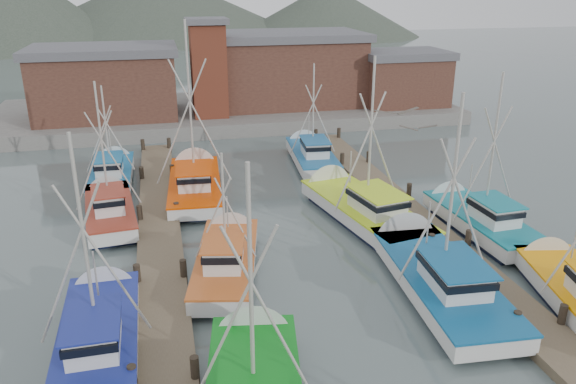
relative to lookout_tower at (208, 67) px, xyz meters
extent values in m
plane|color=#465554|center=(2.00, -33.00, -5.55)|extent=(260.00, 260.00, 0.00)
cube|color=brown|center=(-5.00, -29.00, -5.35)|extent=(2.20, 46.00, 0.40)
cylinder|color=black|center=(-6.00, -28.00, -5.10)|extent=(0.30, 0.30, 1.50)
cylinder|color=black|center=(-6.00, -21.00, -5.10)|extent=(0.30, 0.30, 1.50)
cylinder|color=black|center=(-6.00, -14.00, -5.10)|extent=(0.30, 0.30, 1.50)
cylinder|color=black|center=(-6.00, -7.00, -5.10)|extent=(0.30, 0.30, 1.50)
cylinder|color=black|center=(-4.00, -35.00, -5.10)|extent=(0.30, 0.30, 1.50)
cylinder|color=black|center=(-4.00, -28.00, -5.10)|extent=(0.30, 0.30, 1.50)
cylinder|color=black|center=(-4.00, -21.00, -5.10)|extent=(0.30, 0.30, 1.50)
cylinder|color=black|center=(-4.00, -14.00, -5.10)|extent=(0.30, 0.30, 1.50)
cylinder|color=black|center=(-4.00, -7.00, -5.10)|extent=(0.30, 0.30, 1.50)
cube|color=brown|center=(9.00, -29.00, -5.35)|extent=(2.20, 46.00, 0.40)
cylinder|color=black|center=(8.00, -35.00, -5.10)|extent=(0.30, 0.30, 1.50)
cylinder|color=black|center=(8.00, -28.00, -5.10)|extent=(0.30, 0.30, 1.50)
cylinder|color=black|center=(8.00, -21.00, -5.10)|extent=(0.30, 0.30, 1.50)
cylinder|color=black|center=(8.00, -14.00, -5.10)|extent=(0.30, 0.30, 1.50)
cylinder|color=black|center=(8.00, -7.00, -5.10)|extent=(0.30, 0.30, 1.50)
cylinder|color=black|center=(10.00, -35.00, -5.10)|extent=(0.30, 0.30, 1.50)
cylinder|color=black|center=(10.00, -28.00, -5.10)|extent=(0.30, 0.30, 1.50)
cylinder|color=black|center=(10.00, -21.00, -5.10)|extent=(0.30, 0.30, 1.50)
cylinder|color=black|center=(10.00, -14.00, -5.10)|extent=(0.30, 0.30, 1.50)
cylinder|color=black|center=(10.00, -7.00, -5.10)|extent=(0.30, 0.30, 1.50)
cube|color=gray|center=(2.00, 4.00, -4.95)|extent=(44.00, 16.00, 1.20)
cube|color=brown|center=(-9.00, 2.00, -1.60)|extent=(12.00, 8.00, 5.50)
cube|color=#5C5B61|center=(-9.00, 2.00, 1.50)|extent=(12.72, 8.48, 0.70)
cube|color=brown|center=(8.00, 4.00, -1.25)|extent=(14.00, 9.00, 6.20)
cube|color=#5C5B61|center=(8.00, 4.00, 2.20)|extent=(14.84, 9.54, 0.70)
cube|color=brown|center=(19.00, 1.00, -2.10)|extent=(8.00, 6.00, 4.50)
cube|color=#5C5B61|center=(19.00, 1.00, 0.50)|extent=(8.48, 6.36, 0.70)
cube|color=#5E291A|center=(0.00, 0.00, -0.35)|extent=(3.00, 3.00, 8.00)
cube|color=#5C5B61|center=(0.00, 0.00, 3.90)|extent=(3.60, 3.60, 0.50)
cone|color=#4A5446|center=(-3.00, 97.00, -5.55)|extent=(140.00, 140.00, 30.00)
cone|color=#4A5446|center=(37.00, 87.00, -5.55)|extent=(90.00, 90.00, 24.00)
cone|color=silver|center=(-1.68, -32.99, -5.00)|extent=(2.91, 1.54, 2.77)
cylinder|color=#B3ADA4|center=(-2.44, -37.54, -0.70)|extent=(0.14, 0.14, 7.50)
cylinder|color=#B3ADA4|center=(-3.00, -37.44, -1.58)|extent=(2.66, 0.53, 5.87)
cylinder|color=#B3ADA4|center=(-1.88, -37.63, -1.58)|extent=(2.66, 0.53, 5.87)
cylinder|color=#B3ADA4|center=(-2.15, -35.79, -3.25)|extent=(0.08, 0.08, 2.47)
cube|color=black|center=(6.72, -31.44, -5.50)|extent=(3.36, 8.79, 0.70)
cube|color=silver|center=(6.72, -31.44, -4.85)|extent=(3.82, 9.98, 0.80)
cube|color=#0F588C|center=(6.72, -31.44, -4.47)|extent=(3.92, 10.09, 0.10)
cone|color=silver|center=(7.04, -26.56, -5.00)|extent=(3.13, 1.30, 3.06)
cube|color=silver|center=(6.64, -32.62, -3.90)|extent=(2.17, 3.06, 1.10)
cube|color=black|center=(6.64, -32.62, -3.67)|extent=(2.31, 3.36, 0.28)
cube|color=#0F588C|center=(6.64, -32.62, -3.31)|extent=(2.45, 3.57, 0.07)
cylinder|color=#B3ADA4|center=(6.70, -31.64, -0.57)|extent=(0.15, 0.15, 7.76)
cylinder|color=#B3ADA4|center=(6.08, -31.60, -1.48)|extent=(2.78, 0.28, 6.07)
cylinder|color=#B3ADA4|center=(7.33, -31.68, -1.48)|extent=(2.78, 0.28, 6.07)
cylinder|color=#B3ADA4|center=(6.83, -29.68, -3.25)|extent=(0.08, 0.08, 2.73)
cube|color=black|center=(-7.24, -32.61, -5.50)|extent=(2.45, 7.26, 0.70)
cube|color=silver|center=(-7.24, -32.61, -4.85)|extent=(2.78, 8.25, 0.80)
cube|color=navy|center=(-7.24, -32.61, -4.47)|extent=(2.86, 8.34, 0.10)
cone|color=silver|center=(-7.29, -28.51, -5.00)|extent=(2.58, 1.13, 2.56)
cube|color=silver|center=(-7.23, -33.60, -3.90)|extent=(1.69, 2.49, 1.10)
cube|color=black|center=(-7.23, -33.60, -3.67)|extent=(1.80, 2.74, 0.28)
cube|color=navy|center=(-7.23, -33.60, -3.31)|extent=(1.91, 2.90, 0.07)
cylinder|color=#B3ADA4|center=(-7.24, -32.78, -0.78)|extent=(0.12, 0.12, 7.33)
cylinder|color=#B3ADA4|center=(-7.80, -32.79, -1.65)|extent=(2.62, 0.13, 5.73)
cylinder|color=#B3ADA4|center=(-6.67, -32.77, -1.65)|extent=(2.62, 0.13, 5.73)
cylinder|color=#B3ADA4|center=(-7.26, -31.13, -3.25)|extent=(0.07, 0.07, 2.47)
cone|color=silver|center=(12.58, -30.12, -5.00)|extent=(2.69, 1.59, 2.52)
cylinder|color=#B3ADA4|center=(12.06, -32.62, -3.25)|extent=(0.08, 0.08, 2.33)
cube|color=black|center=(-2.04, -27.69, -5.50)|extent=(3.59, 7.19, 0.70)
cube|color=silver|center=(-2.04, -27.69, -4.85)|extent=(4.08, 8.17, 0.80)
cube|color=#C75B22|center=(-2.04, -27.69, -4.47)|extent=(4.18, 8.26, 0.10)
cone|color=silver|center=(-1.24, -23.87, -5.00)|extent=(2.62, 1.58, 2.44)
cube|color=silver|center=(-2.23, -28.61, -3.90)|extent=(2.02, 2.62, 1.10)
cube|color=black|center=(-2.23, -28.61, -3.67)|extent=(2.17, 2.87, 0.28)
cube|color=#C75B22|center=(-2.23, -28.61, -3.31)|extent=(2.30, 3.04, 0.07)
cylinder|color=#B3ADA4|center=(-2.07, -27.85, -2.02)|extent=(0.13, 0.13, 4.86)
cylinder|color=#B3ADA4|center=(-2.56, -27.74, -2.59)|extent=(1.74, 0.44, 3.81)
cylinder|color=#B3ADA4|center=(-1.58, -27.95, -2.59)|extent=(1.74, 0.44, 3.81)
cylinder|color=#B3ADA4|center=(-1.75, -26.32, -3.25)|extent=(0.08, 0.08, 2.18)
cube|color=black|center=(6.30, -23.27, -5.50)|extent=(4.39, 9.00, 0.70)
cube|color=silver|center=(6.30, -23.27, -4.85)|extent=(4.99, 10.23, 0.80)
cube|color=#C9EE1F|center=(6.30, -23.27, -4.47)|extent=(5.10, 10.35, 0.10)
cone|color=silver|center=(5.37, -18.46, -5.00)|extent=(3.22, 1.66, 3.06)
cube|color=silver|center=(6.52, -24.43, -3.90)|extent=(2.50, 3.26, 1.10)
cube|color=black|center=(6.52, -24.43, -3.67)|extent=(2.68, 3.58, 0.28)
cube|color=#C9EE1F|center=(6.52, -24.43, -3.31)|extent=(2.84, 3.79, 0.07)
cylinder|color=#B3ADA4|center=(6.34, -23.46, -0.39)|extent=(0.16, 0.16, 8.12)
cylinder|color=#B3ADA4|center=(5.72, -23.58, -1.35)|extent=(2.87, 0.65, 6.35)
cylinder|color=#B3ADA4|center=(6.95, -23.35, -1.35)|extent=(2.87, 0.65, 6.35)
cylinder|color=#B3ADA4|center=(5.97, -21.54, -3.25)|extent=(0.09, 0.09, 2.74)
cube|color=black|center=(-7.64, -20.17, -5.50)|extent=(2.86, 6.82, 0.70)
cube|color=silver|center=(-7.64, -20.17, -4.85)|extent=(3.25, 7.75, 0.80)
cube|color=maroon|center=(-7.64, -20.17, -4.47)|extent=(3.33, 7.83, 0.10)
cone|color=silver|center=(-8.05, -16.43, -5.00)|extent=(2.45, 1.35, 2.35)
cube|color=silver|center=(-7.54, -21.07, -3.90)|extent=(1.75, 2.41, 1.10)
cube|color=black|center=(-7.54, -21.07, -3.67)|extent=(1.87, 2.64, 0.28)
cube|color=maroon|center=(-7.54, -21.07, -3.31)|extent=(1.99, 2.81, 0.07)
cylinder|color=#B3ADA4|center=(-7.63, -20.32, -1.02)|extent=(0.12, 0.12, 6.86)
cylinder|color=#B3ADA4|center=(-8.14, -20.37, -1.83)|extent=(2.44, 0.35, 5.36)
cylinder|color=#B3ADA4|center=(-7.11, -20.26, -1.83)|extent=(2.44, 0.35, 5.36)
cylinder|color=#B3ADA4|center=(-7.79, -18.82, -3.25)|extent=(0.07, 0.07, 2.26)
cube|color=black|center=(11.86, -26.13, -5.50)|extent=(2.65, 7.10, 0.70)
cube|color=silver|center=(11.86, -26.13, -4.85)|extent=(3.02, 8.06, 0.80)
cube|color=#107989|center=(11.86, -26.13, -4.47)|extent=(3.10, 8.15, 0.10)
cone|color=silver|center=(11.66, -22.17, -5.00)|extent=(2.56, 1.23, 2.51)
cube|color=silver|center=(11.91, -27.08, -3.90)|extent=(1.74, 2.46, 1.10)
cube|color=black|center=(11.91, -27.08, -3.67)|extent=(1.86, 2.71, 0.28)
cube|color=#107989|center=(11.91, -27.08, -3.31)|extent=(1.97, 2.87, 0.07)
cylinder|color=#B3ADA4|center=(11.87, -26.29, -0.67)|extent=(0.12, 0.12, 7.56)
cylinder|color=#B3ADA4|center=(11.34, -26.32, -1.56)|extent=(2.69, 0.22, 5.90)
cylinder|color=#B3ADA4|center=(12.40, -26.26, -1.56)|extent=(2.69, 0.22, 5.90)
cylinder|color=#B3ADA4|center=(11.79, -24.70, -3.25)|extent=(0.07, 0.07, 2.32)
cube|color=black|center=(-2.70, -17.05, -5.50)|extent=(3.24, 8.37, 0.70)
cube|color=silver|center=(-2.70, -17.05, -4.85)|extent=(3.68, 9.51, 0.80)
cube|color=#E14100|center=(-2.70, -17.05, -4.47)|extent=(3.77, 9.61, 0.10)
cone|color=silver|center=(-2.37, -12.40, -5.00)|extent=(2.98, 1.30, 2.91)
cube|color=silver|center=(-2.77, -18.17, -3.90)|extent=(2.07, 2.92, 1.10)
cube|color=black|center=(-2.77, -18.17, -3.67)|extent=(2.21, 3.21, 0.28)
cube|color=#E14100|center=(-2.77, -18.17, -3.31)|extent=(2.35, 3.40, 0.07)
cylinder|color=#B3ADA4|center=(-2.71, -17.24, 0.37)|extent=(0.14, 0.14, 9.65)
cylinder|color=#B3ADA4|center=(-3.30, -17.20, -0.76)|extent=(3.42, 0.34, 7.53)
cylinder|color=#B3ADA4|center=(-2.11, -17.28, -0.76)|extent=(3.42, 0.34, 7.53)
cylinder|color=#B3ADA4|center=(-2.58, -15.38, -3.25)|extent=(0.08, 0.08, 2.60)
cube|color=black|center=(6.12, -12.69, -5.50)|extent=(2.90, 7.34, 0.70)
cube|color=silver|center=(6.12, -12.69, -4.85)|extent=(3.30, 8.34, 0.80)
cube|color=#1E6499|center=(6.12, -12.69, -4.47)|extent=(3.39, 8.42, 0.10)
cone|color=silver|center=(6.45, -8.63, -5.00)|extent=(2.63, 1.30, 2.55)
cube|color=silver|center=(6.04, -13.67, -3.90)|extent=(1.84, 2.57, 1.10)
cube|color=black|center=(6.04, -13.67, -3.67)|extent=(1.96, 2.82, 0.28)
cube|color=#1E6499|center=(6.04, -13.67, -3.31)|extent=(2.08, 2.99, 0.07)
cylinder|color=#B3ADA4|center=(6.11, -12.86, -1.29)|extent=(0.12, 0.12, 6.32)
cylinder|color=#B3ADA4|center=(5.59, -12.81, -2.03)|extent=(2.26, 0.27, 4.94)
cylinder|color=#B3ADA4|center=(6.63, -12.90, -2.03)|extent=(2.26, 0.27, 4.94)
cylinder|color=#B3ADA4|center=(6.24, -11.23, -3.25)|extent=(0.07, 0.07, 2.27)
cube|color=black|center=(-7.92, -13.81, -5.50)|extent=(2.28, 6.87, 0.70)
cube|color=silver|center=(-7.92, -13.81, -4.85)|extent=(2.59, 7.81, 0.80)
cube|color=#17679E|center=(-7.92, -13.81, -4.47)|extent=(2.66, 7.88, 0.10)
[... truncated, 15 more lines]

